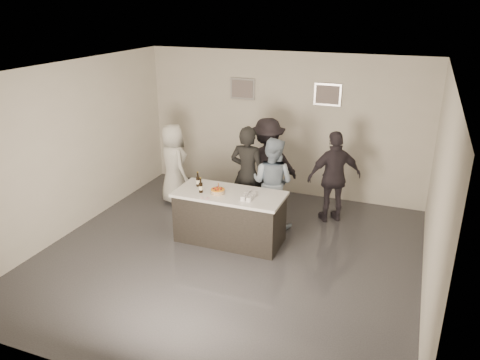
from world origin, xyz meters
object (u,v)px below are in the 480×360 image
at_px(beer_bottle_a, 198,179).
at_px(person_guest_back, 267,164).
at_px(cake, 218,191).
at_px(bar_counter, 230,217).
at_px(person_guest_right, 334,177).
at_px(person_guest_left, 174,164).
at_px(beer_bottle_b, 201,185).
at_px(person_main_blue, 272,183).
at_px(person_main_black, 248,175).

relative_size(beer_bottle_a, person_guest_back, 0.14).
bearing_deg(beer_bottle_a, cake, -21.16).
relative_size(bar_counter, person_guest_right, 1.06).
xyz_separation_m(cake, person_guest_left, (-1.54, 1.26, -0.11)).
distance_m(cake, beer_bottle_b, 0.31).
xyz_separation_m(beer_bottle_b, person_main_blue, (0.95, 1.01, -0.18)).
bearing_deg(person_main_blue, person_main_black, 4.85).
relative_size(person_main_blue, person_guest_left, 1.02).
distance_m(cake, person_guest_left, 1.99).
xyz_separation_m(beer_bottle_b, person_main_black, (0.46, 1.04, -0.11)).
distance_m(bar_counter, beer_bottle_a, 0.86).
distance_m(bar_counter, person_guest_back, 1.66).
xyz_separation_m(beer_bottle_b, person_guest_left, (-1.25, 1.32, -0.20)).
distance_m(cake, person_guest_right, 2.29).
distance_m(bar_counter, cake, 0.53).
distance_m(person_main_blue, person_guest_back, 0.82).
xyz_separation_m(beer_bottle_b, person_guest_back, (0.60, 1.74, -0.11)).
xyz_separation_m(bar_counter, person_guest_right, (1.50, 1.47, 0.42)).
xyz_separation_m(person_main_black, person_guest_right, (1.50, 0.59, -0.05)).
bearing_deg(person_guest_back, person_guest_left, -12.61).
relative_size(person_main_black, person_main_blue, 1.09).
relative_size(beer_bottle_a, beer_bottle_b, 1.00).
bearing_deg(person_main_blue, person_guest_left, 0.47).
relative_size(cake, person_guest_back, 0.13).
bearing_deg(beer_bottle_b, beer_bottle_a, 125.58).
bearing_deg(cake, person_guest_left, 140.80).
height_order(bar_counter, person_main_blue, person_main_blue).
bearing_deg(person_guest_left, bar_counter, -178.39).
bearing_deg(beer_bottle_a, bar_counter, -7.49).
distance_m(person_main_blue, person_guest_left, 2.22).
distance_m(cake, person_main_black, 0.99).
bearing_deg(cake, person_main_blue, 55.02).
bearing_deg(person_guest_right, person_guest_left, -25.79).
relative_size(beer_bottle_b, person_guest_right, 0.15).
distance_m(person_guest_right, person_guest_back, 1.36).
bearing_deg(person_guest_right, cake, 11.80).
bearing_deg(bar_counter, person_guest_left, 145.86).
bearing_deg(beer_bottle_b, person_guest_back, 70.90).
height_order(cake, person_guest_left, person_guest_left).
height_order(bar_counter, cake, cake).
bearing_deg(cake, beer_bottle_a, 158.84).
relative_size(person_guest_left, person_guest_right, 0.95).
height_order(cake, beer_bottle_b, beer_bottle_b).
distance_m(bar_counter, beer_bottle_b, 0.76).
relative_size(beer_bottle_b, person_main_black, 0.14).
bearing_deg(person_guest_right, person_main_blue, 0.19).
xyz_separation_m(bar_counter, beer_bottle_a, (-0.63, 0.08, 0.58)).
bearing_deg(beer_bottle_a, beer_bottle_b, -54.42).
xyz_separation_m(person_main_black, person_guest_back, (0.15, 0.71, -0.00)).
height_order(person_main_black, person_guest_back, person_main_black).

